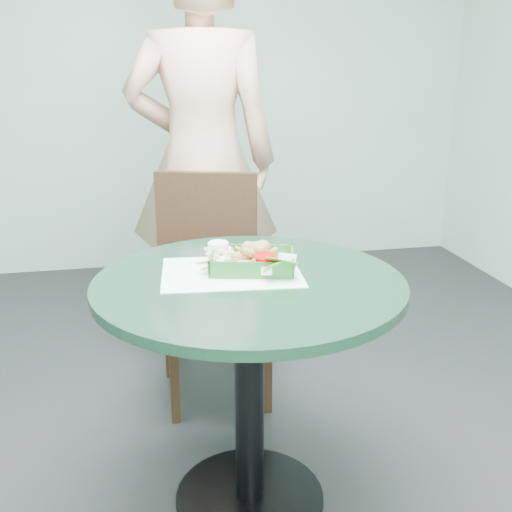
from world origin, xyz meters
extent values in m
cube|color=#303335|center=(0.00, 0.00, 0.00)|extent=(4.00, 5.00, 0.02)
cube|color=silver|center=(0.00, 2.50, 1.40)|extent=(4.00, 0.04, 2.80)
cylinder|color=black|center=(0.00, 0.00, 0.01)|extent=(0.48, 0.48, 0.02)
cylinder|color=black|center=(0.00, 0.00, 0.38)|extent=(0.09, 0.09, 0.70)
cylinder|color=black|center=(0.00, 0.00, 0.73)|extent=(0.91, 0.91, 0.03)
cube|color=#361D13|center=(-0.02, 0.68, 0.45)|extent=(0.43, 0.43, 0.04)
cube|color=#361D13|center=(-0.02, 0.88, 0.70)|extent=(0.43, 0.04, 0.46)
cube|color=#361D13|center=(-0.20, 0.50, 0.21)|extent=(0.04, 0.04, 0.43)
cube|color=#361D13|center=(0.17, 0.50, 0.21)|extent=(0.04, 0.04, 0.43)
cube|color=#361D13|center=(-0.20, 0.87, 0.21)|extent=(0.04, 0.04, 0.43)
cube|color=#361D13|center=(0.17, 0.87, 0.21)|extent=(0.04, 0.04, 0.43)
imported|color=tan|center=(-0.01, 1.10, 1.18)|extent=(0.95, 0.71, 2.36)
cube|color=#BCEFE5|center=(-0.04, 0.06, 0.75)|extent=(0.43, 0.34, 0.00)
cube|color=#1D5821|center=(0.02, 0.08, 0.76)|extent=(0.25, 0.18, 0.01)
cube|color=white|center=(0.02, 0.08, 0.76)|extent=(0.24, 0.17, 0.00)
cube|color=#1D5821|center=(0.02, 0.16, 0.78)|extent=(0.25, 0.01, 0.04)
cube|color=#1D5821|center=(0.02, -0.01, 0.78)|extent=(0.25, 0.01, 0.04)
cube|color=#1D5821|center=(0.14, 0.08, 0.78)|extent=(0.01, 0.18, 0.04)
cube|color=#1D5821|center=(-0.10, 0.08, 0.78)|extent=(0.01, 0.18, 0.04)
cylinder|color=tan|center=(0.03, 0.08, 0.78)|extent=(0.13, 0.13, 0.02)
cylinder|color=white|center=(-0.08, 0.14, 0.80)|extent=(0.06, 0.06, 0.03)
cylinder|color=white|center=(-0.08, 0.14, 0.82)|extent=(0.06, 0.06, 0.00)
cylinder|color=white|center=(0.07, 0.02, 0.78)|extent=(0.08, 0.08, 0.03)
torus|color=white|center=(0.07, 0.02, 0.80)|extent=(0.07, 0.07, 0.01)
cylinder|color=#C50501|center=(0.07, 0.02, 0.80)|extent=(0.07, 0.07, 0.01)
camera|label=1|loc=(-0.30, -1.60, 1.37)|focal=42.00mm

